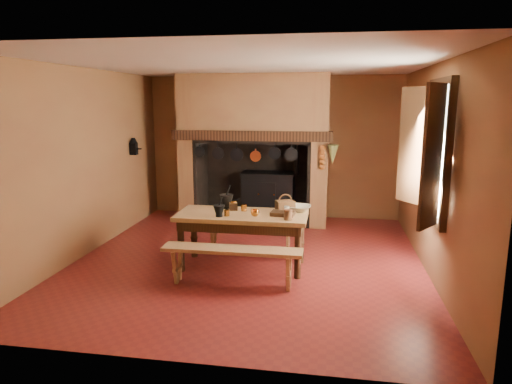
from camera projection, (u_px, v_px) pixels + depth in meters
floor at (249, 260)px, 6.74m from camera, size 5.50×5.50×0.00m
ceiling at (248, 64)px, 6.19m from camera, size 5.50×5.50×0.00m
back_wall at (273, 147)px, 9.13m from camera, size 5.00×0.02×2.80m
wall_left at (85, 162)px, 6.87m from camera, size 0.02×5.50×2.80m
wall_right at (433, 170)px, 6.07m from camera, size 0.02×5.50×2.80m
wall_front at (189, 211)px, 3.81m from camera, size 5.00×0.02×2.80m
chimney_breast at (255, 128)px, 8.67m from camera, size 2.95×0.96×2.80m
iron_range at (269, 195)px, 9.02m from camera, size 1.12×0.55×1.60m
hearth_pans at (217, 215)px, 9.04m from camera, size 0.51×0.62×0.20m
hanging_pans at (248, 154)px, 8.28m from camera, size 1.92×0.29×0.27m
onion_string at (322, 157)px, 8.05m from camera, size 0.12×0.10×0.46m
herb_bunch at (333, 155)px, 8.01m from camera, size 0.20×0.20×0.35m
window at (429, 151)px, 5.64m from camera, size 0.39×1.75×1.76m
wall_coffee_mill at (134, 145)px, 8.33m from camera, size 0.23×0.16×0.31m
work_table at (242, 222)px, 6.34m from camera, size 1.80×0.80×0.78m
bench_front at (232, 258)px, 5.73m from camera, size 1.77×0.31×0.50m
bench_back at (250, 234)px, 7.02m from camera, size 1.44×0.25×0.40m
mortar_large at (227, 201)px, 6.60m from camera, size 0.20×0.20×0.34m
mortar_small at (219, 210)px, 6.12m from camera, size 0.16×0.16×0.27m
coffee_grinder at (233, 206)px, 6.49m from camera, size 0.16×0.13×0.17m
brass_mug_a at (227, 213)px, 6.16m from camera, size 0.09×0.09×0.08m
brass_mug_b at (244, 208)px, 6.45m from camera, size 0.09×0.09×0.09m
mixing_bowl at (299, 208)px, 6.44m from camera, size 0.37×0.37×0.08m
stoneware_crock at (288, 215)px, 5.96m from camera, size 0.14×0.14×0.14m
glass_jar at (287, 211)px, 6.17m from camera, size 0.08×0.08×0.13m
wicker_basket at (285, 205)px, 6.46m from camera, size 0.31×0.27×0.24m
wooden_tray at (283, 213)px, 6.20m from camera, size 0.33×0.25×0.05m
brass_cup at (255, 213)px, 6.15m from camera, size 0.12×0.12×0.09m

